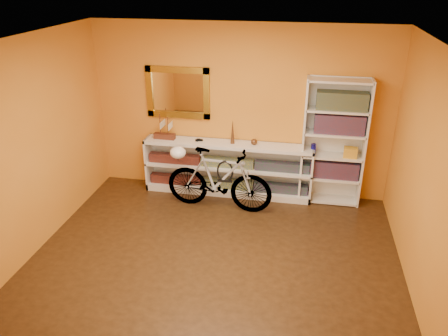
% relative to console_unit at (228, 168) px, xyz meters
% --- Properties ---
extents(floor, '(4.50, 4.00, 0.01)m').
position_rel_console_unit_xyz_m(floor, '(0.15, -1.81, -0.43)').
color(floor, black).
rests_on(floor, ground).
extents(ceiling, '(4.50, 4.00, 0.01)m').
position_rel_console_unit_xyz_m(ceiling, '(0.15, -1.81, 2.18)').
color(ceiling, silver).
rests_on(ceiling, ground).
extents(back_wall, '(4.50, 0.01, 2.60)m').
position_rel_console_unit_xyz_m(back_wall, '(0.15, 0.19, 0.88)').
color(back_wall, orange).
rests_on(back_wall, ground).
extents(left_wall, '(0.01, 4.00, 2.60)m').
position_rel_console_unit_xyz_m(left_wall, '(-2.10, -1.81, 0.88)').
color(left_wall, orange).
rests_on(left_wall, ground).
extents(right_wall, '(0.01, 4.00, 2.60)m').
position_rel_console_unit_xyz_m(right_wall, '(2.41, -1.81, 0.88)').
color(right_wall, orange).
rests_on(right_wall, ground).
extents(gilt_mirror, '(0.98, 0.06, 0.78)m').
position_rel_console_unit_xyz_m(gilt_mirror, '(-0.80, 0.15, 1.12)').
color(gilt_mirror, olive).
rests_on(gilt_mirror, back_wall).
extents(wall_socket, '(0.09, 0.02, 0.09)m').
position_rel_console_unit_xyz_m(wall_socket, '(1.05, 0.17, -0.17)').
color(wall_socket, silver).
rests_on(wall_socket, back_wall).
extents(console_unit, '(2.60, 0.35, 0.85)m').
position_rel_console_unit_xyz_m(console_unit, '(0.00, 0.00, 0.00)').
color(console_unit, silver).
rests_on(console_unit, floor).
extents(cd_row_lower, '(2.50, 0.13, 0.14)m').
position_rel_console_unit_xyz_m(cd_row_lower, '(0.00, -0.02, -0.26)').
color(cd_row_lower, black).
rests_on(cd_row_lower, console_unit).
extents(cd_row_upper, '(2.50, 0.13, 0.14)m').
position_rel_console_unit_xyz_m(cd_row_upper, '(0.00, -0.02, 0.11)').
color(cd_row_upper, navy).
rests_on(cd_row_upper, console_unit).
extents(model_ship, '(0.34, 0.14, 0.39)m').
position_rel_console_unit_xyz_m(model_ship, '(-1.00, 0.00, 0.62)').
color(model_ship, '#451F13').
rests_on(model_ship, console_unit).
extents(toy_car, '(0.00, 0.00, 0.00)m').
position_rel_console_unit_xyz_m(toy_car, '(-0.45, 0.00, 0.43)').
color(toy_car, black).
rests_on(toy_car, console_unit).
extents(bronze_ornament, '(0.06, 0.06, 0.37)m').
position_rel_console_unit_xyz_m(bronze_ornament, '(0.07, 0.00, 0.61)').
color(bronze_ornament, brown).
rests_on(bronze_ornament, console_unit).
extents(decorative_orb, '(0.09, 0.09, 0.09)m').
position_rel_console_unit_xyz_m(decorative_orb, '(0.40, 0.00, 0.47)').
color(decorative_orb, brown).
rests_on(decorative_orb, console_unit).
extents(bookcase, '(0.90, 0.30, 1.90)m').
position_rel_console_unit_xyz_m(bookcase, '(1.56, 0.03, 0.52)').
color(bookcase, silver).
rests_on(bookcase, floor).
extents(book_row_a, '(0.70, 0.22, 0.26)m').
position_rel_console_unit_xyz_m(book_row_a, '(1.61, 0.03, 0.12)').
color(book_row_a, maroon).
rests_on(book_row_a, bookcase).
extents(book_row_b, '(0.70, 0.22, 0.28)m').
position_rel_console_unit_xyz_m(book_row_b, '(1.61, 0.03, 0.83)').
color(book_row_b, maroon).
rests_on(book_row_b, bookcase).
extents(book_row_c, '(0.70, 0.22, 0.25)m').
position_rel_console_unit_xyz_m(book_row_c, '(1.61, 0.03, 1.16)').
color(book_row_c, '#16404F').
rests_on(book_row_c, bookcase).
extents(travel_mug, '(0.07, 0.07, 0.16)m').
position_rel_console_unit_xyz_m(travel_mug, '(1.28, 0.01, 0.42)').
color(travel_mug, '#191593').
rests_on(travel_mug, bookcase).
extents(red_tin, '(0.17, 0.17, 0.18)m').
position_rel_console_unit_xyz_m(red_tin, '(1.36, 0.06, 1.13)').
color(red_tin, maroon).
rests_on(red_tin, bookcase).
extents(yellow_bag, '(0.20, 0.15, 0.15)m').
position_rel_console_unit_xyz_m(yellow_bag, '(1.81, -0.01, 0.42)').
color(yellow_bag, gold).
rests_on(yellow_bag, bookcase).
extents(bicycle, '(0.53, 1.63, 0.94)m').
position_rel_console_unit_xyz_m(bicycle, '(-0.04, -0.50, 0.05)').
color(bicycle, silver).
rests_on(bicycle, floor).
extents(helmet, '(0.23, 0.22, 0.18)m').
position_rel_console_unit_xyz_m(helmet, '(-0.65, -0.46, 0.41)').
color(helmet, white).
rests_on(helmet, bicycle).
extents(u_lock, '(0.24, 0.03, 0.24)m').
position_rel_console_unit_xyz_m(u_lock, '(0.05, -0.51, 0.19)').
color(u_lock, black).
rests_on(u_lock, bicycle).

